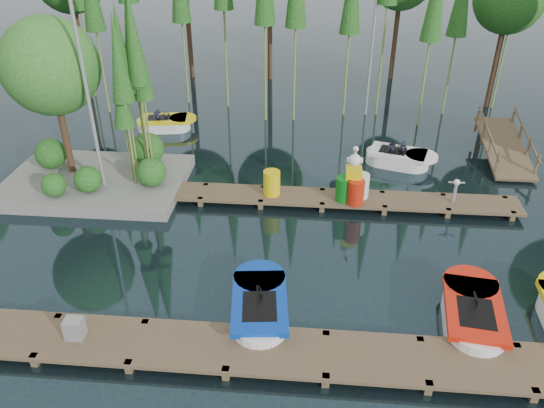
# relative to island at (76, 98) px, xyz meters

# --- Properties ---
(ground_plane) EXTENTS (90.00, 90.00, 0.00)m
(ground_plane) POSITION_rel_island_xyz_m (6.30, -3.29, -3.18)
(ground_plane) COLOR #1A2B32
(near_dock) EXTENTS (18.00, 1.50, 0.50)m
(near_dock) POSITION_rel_island_xyz_m (6.30, -7.79, -2.95)
(near_dock) COLOR brown
(near_dock) RESTS_ON ground
(far_dock) EXTENTS (15.00, 1.20, 0.50)m
(far_dock) POSITION_rel_island_xyz_m (7.30, -0.79, -2.95)
(far_dock) COLOR brown
(far_dock) RESTS_ON ground
(island) EXTENTS (6.20, 4.20, 6.75)m
(island) POSITION_rel_island_xyz_m (0.00, 0.00, 0.00)
(island) COLOR slate
(island) RESTS_ON ground
(lamp_island) EXTENTS (0.30, 0.30, 7.25)m
(lamp_island) POSITION_rel_island_xyz_m (0.80, -0.79, 1.08)
(lamp_island) COLOR gray
(lamp_island) RESTS_ON ground
(lamp_rear) EXTENTS (0.30, 0.30, 7.25)m
(lamp_rear) POSITION_rel_island_xyz_m (10.30, 7.71, 1.08)
(lamp_rear) COLOR gray
(lamp_rear) RESTS_ON ground
(ramp) EXTENTS (1.50, 3.94, 1.49)m
(ramp) POSITION_rel_island_xyz_m (15.30, 3.21, -2.60)
(ramp) COLOR brown
(ramp) RESTS_ON ground
(boat_blue) EXTENTS (1.64, 3.07, 0.99)m
(boat_blue) POSITION_rel_island_xyz_m (6.82, -6.47, -2.90)
(boat_blue) COLOR white
(boat_blue) RESTS_ON ground
(boat_red) EXTENTS (1.71, 3.13, 1.00)m
(boat_red) POSITION_rel_island_xyz_m (11.97, -6.25, -2.89)
(boat_red) COLOR white
(boat_red) RESTS_ON ground
(boat_yellow_far) EXTENTS (2.75, 1.54, 1.31)m
(boat_yellow_far) POSITION_rel_island_xyz_m (1.35, 5.09, -2.91)
(boat_yellow_far) COLOR white
(boat_yellow_far) RESTS_ON ground
(boat_white_far) EXTENTS (2.93, 1.94, 1.27)m
(boat_white_far) POSITION_rel_island_xyz_m (11.21, 2.45, -2.90)
(boat_white_far) COLOR white
(boat_white_far) RESTS_ON ground
(utility_cabinet) EXTENTS (0.41, 0.35, 0.51)m
(utility_cabinet) POSITION_rel_island_xyz_m (2.73, -7.79, -2.63)
(utility_cabinet) COLOR gray
(utility_cabinet) RESTS_ON near_dock
(yellow_barrel) EXTENTS (0.57, 0.57, 0.85)m
(yellow_barrel) POSITION_rel_island_xyz_m (6.61, -0.79, -2.46)
(yellow_barrel) COLOR yellow
(yellow_barrel) RESTS_ON far_dock
(drum_cluster) EXTENTS (1.11, 1.02, 1.91)m
(drum_cluster) POSITION_rel_island_xyz_m (9.31, -0.94, -2.32)
(drum_cluster) COLOR #0B6815
(drum_cluster) RESTS_ON far_dock
(seagull_post) EXTENTS (0.52, 0.28, 0.83)m
(seagull_post) POSITION_rel_island_xyz_m (12.60, -0.79, -2.32)
(seagull_post) COLOR gray
(seagull_post) RESTS_ON far_dock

